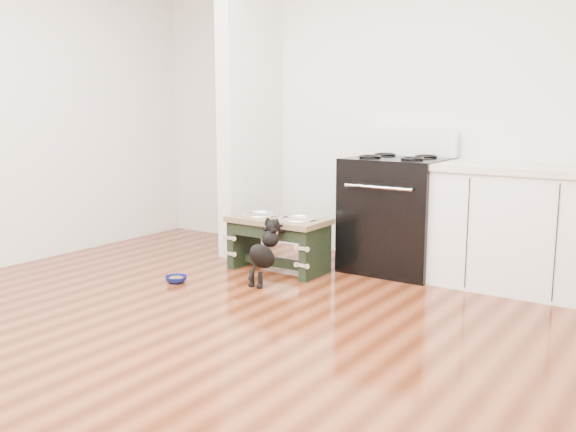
# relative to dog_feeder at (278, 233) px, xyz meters

# --- Properties ---
(ground) EXTENTS (5.00, 5.00, 0.00)m
(ground) POSITION_rel_dog_feeder_xyz_m (0.53, -1.60, -0.31)
(ground) COLOR #471D0C
(ground) RESTS_ON ground
(room_shell) EXTENTS (5.00, 5.00, 5.00)m
(room_shell) POSITION_rel_dog_feeder_xyz_m (0.53, -1.60, 1.31)
(room_shell) COLOR silver
(room_shell) RESTS_ON ground
(partition_wall) EXTENTS (0.15, 0.80, 2.70)m
(partition_wall) POSITION_rel_dog_feeder_xyz_m (-0.64, 0.50, 1.04)
(partition_wall) COLOR silver
(partition_wall) RESTS_ON ground
(oven_range) EXTENTS (0.76, 0.69, 1.14)m
(oven_range) POSITION_rel_dog_feeder_xyz_m (0.78, 0.56, 0.16)
(oven_range) COLOR black
(oven_range) RESTS_ON ground
(cabinet_run) EXTENTS (1.24, 0.64, 0.91)m
(cabinet_run) POSITION_rel_dog_feeder_xyz_m (1.76, 0.58, 0.14)
(cabinet_run) COLOR white
(cabinet_run) RESTS_ON ground
(dog_feeder) EXTENTS (0.80, 0.43, 0.46)m
(dog_feeder) POSITION_rel_dog_feeder_xyz_m (0.00, 0.00, 0.00)
(dog_feeder) COLOR black
(dog_feeder) RESTS_ON ground
(puppy) EXTENTS (0.14, 0.41, 0.49)m
(puppy) POSITION_rel_dog_feeder_xyz_m (0.14, -0.37, -0.05)
(puppy) COLOR black
(puppy) RESTS_ON ground
(floor_bowl) EXTENTS (0.19, 0.19, 0.05)m
(floor_bowl) POSITION_rel_dog_feeder_xyz_m (-0.44, -0.73, -0.29)
(floor_bowl) COLOR #0B1452
(floor_bowl) RESTS_ON ground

